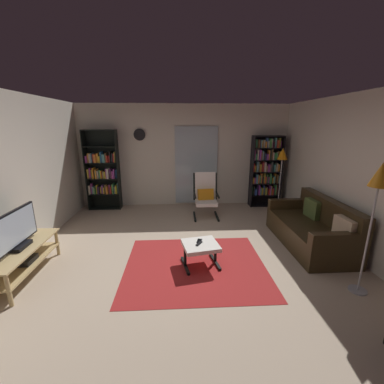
{
  "coord_description": "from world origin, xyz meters",
  "views": [
    {
      "loc": [
        -0.16,
        -3.62,
        2.11
      ],
      "look_at": [
        0.09,
        0.85,
        0.89
      ],
      "focal_mm": 23.36,
      "sensor_mm": 36.0,
      "label": 1
    }
  ],
  "objects": [
    {
      "name": "tv_remote",
      "position": [
        0.13,
        -0.21,
        0.37
      ],
      "size": [
        0.11,
        0.14,
        0.02
      ],
      "primitive_type": "cube",
      "rotation": [
        0.0,
        0.0,
        -0.57
      ],
      "color": "black",
      "rests_on": "ottoman"
    },
    {
      "name": "area_rug",
      "position": [
        0.08,
        -0.22,
        0.0
      ],
      "size": [
        2.13,
        1.83,
        0.01
      ],
      "primitive_type": "cube",
      "color": "#A62525",
      "rests_on": "ground"
    },
    {
      "name": "lounge_armchair",
      "position": [
        0.46,
        1.95,
        0.53
      ],
      "size": [
        0.57,
        0.65,
        1.02
      ],
      "color": "black",
      "rests_on": "ground"
    },
    {
      "name": "floor_lamp_by_shelf",
      "position": [
        2.24,
        2.02,
        1.32
      ],
      "size": [
        0.23,
        0.23,
        1.58
      ],
      "color": "#A5A5AD",
      "rests_on": "ground"
    },
    {
      "name": "glass_door_panel",
      "position": [
        0.31,
        2.83,
        1.05
      ],
      "size": [
        1.1,
        0.01,
        2.0
      ],
      "primitive_type": "cube",
      "color": "silver"
    },
    {
      "name": "wall_right",
      "position": [
        2.7,
        0.0,
        1.3
      ],
      "size": [
        0.06,
        6.0,
        2.6
      ],
      "primitive_type": "cube",
      "color": "silver",
      "rests_on": "ground"
    },
    {
      "name": "bookshelf_near_sofa",
      "position": [
        2.09,
        2.64,
        0.98
      ],
      "size": [
        0.77,
        0.3,
        1.83
      ],
      "color": "black",
      "rests_on": "ground"
    },
    {
      "name": "ground_plane",
      "position": [
        0.0,
        0.0,
        0.0
      ],
      "size": [
        7.02,
        7.02,
        0.0
      ],
      "primitive_type": "plane",
      "color": "tan"
    },
    {
      "name": "floor_lamp_by_sofa",
      "position": [
        2.16,
        -0.93,
        1.42
      ],
      "size": [
        0.23,
        0.23,
        1.69
      ],
      "color": "#A5A5AD",
      "rests_on": "ground"
    },
    {
      "name": "ottoman",
      "position": [
        0.16,
        -0.2,
        0.3
      ],
      "size": [
        0.6,
        0.57,
        0.36
      ],
      "color": "white",
      "rests_on": "ground"
    },
    {
      "name": "wall_left",
      "position": [
        -2.7,
        0.0,
        1.3
      ],
      "size": [
        0.06,
        6.0,
        2.6
      ],
      "primitive_type": "cube",
      "color": "silver",
      "rests_on": "ground"
    },
    {
      "name": "tv_stand",
      "position": [
        -2.38,
        -0.36,
        0.3
      ],
      "size": [
        0.49,
        1.33,
        0.45
      ],
      "color": "tan",
      "rests_on": "ground"
    },
    {
      "name": "cell_phone",
      "position": [
        0.14,
        -0.12,
        0.37
      ],
      "size": [
        0.1,
        0.15,
        0.01
      ],
      "primitive_type": "cube",
      "rotation": [
        0.0,
        0.0,
        -0.24
      ],
      "color": "black",
      "rests_on": "ottoman"
    },
    {
      "name": "wall_back",
      "position": [
        0.0,
        2.9,
        1.3
      ],
      "size": [
        5.6,
        0.06,
        2.6
      ],
      "primitive_type": "cube",
      "color": "silver",
      "rests_on": "ground"
    },
    {
      "name": "leather_sofa",
      "position": [
        2.21,
        0.37,
        0.3
      ],
      "size": [
        0.87,
        1.81,
        0.83
      ],
      "color": "#332714",
      "rests_on": "ground"
    },
    {
      "name": "wall_clock",
      "position": [
        -1.12,
        2.82,
        1.85
      ],
      "size": [
        0.29,
        0.03,
        0.29
      ],
      "color": "silver"
    },
    {
      "name": "bookshelf_near_tv",
      "position": [
        -2.05,
        2.64,
        0.96
      ],
      "size": [
        0.79,
        0.3,
        1.98
      ],
      "color": "black",
      "rests_on": "ground"
    },
    {
      "name": "television",
      "position": [
        -2.37,
        -0.36,
        0.71
      ],
      "size": [
        0.2,
        0.88,
        0.54
      ],
      "color": "black",
      "rests_on": "tv_stand"
    }
  ]
}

